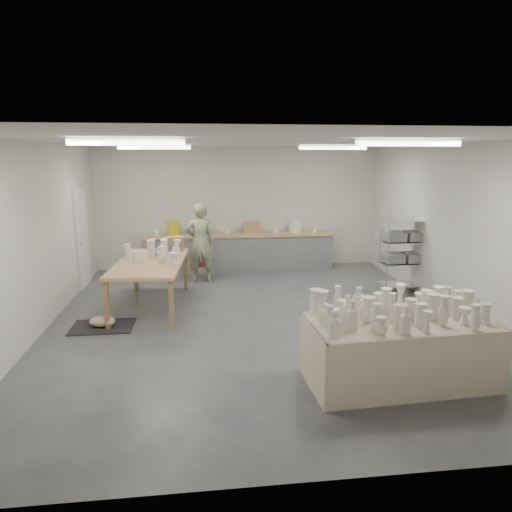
{
  "coord_description": "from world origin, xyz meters",
  "views": [
    {
      "loc": [
        -0.92,
        -7.37,
        2.78
      ],
      "look_at": [
        0.02,
        0.41,
        1.05
      ],
      "focal_mm": 32.0,
      "sensor_mm": 36.0,
      "label": 1
    }
  ],
  "objects": [
    {
      "name": "red_stool",
      "position": [
        -0.96,
        2.92,
        0.32
      ],
      "size": [
        0.4,
        0.4,
        0.35
      ],
      "rotation": [
        0.0,
        0.0,
        0.08
      ],
      "color": "#AD1B18",
      "rests_on": "ground"
    },
    {
      "name": "work_table",
      "position": [
        -1.8,
        1.11,
        0.88
      ],
      "size": [
        1.35,
        2.43,
        1.21
      ],
      "rotation": [
        0.0,
        0.0,
        -0.07
      ],
      "color": "tan",
      "rests_on": "ground"
    },
    {
      "name": "back_counter",
      "position": [
        -0.01,
        3.68,
        0.49
      ],
      "size": [
        4.6,
        0.6,
        1.24
      ],
      "color": "tan",
      "rests_on": "ground"
    },
    {
      "name": "drying_table",
      "position": [
        1.46,
        -2.33,
        0.46
      ],
      "size": [
        2.33,
        1.2,
        1.18
      ],
      "rotation": [
        0.0,
        0.0,
        0.05
      ],
      "color": "olive",
      "rests_on": "ground"
    },
    {
      "name": "rug",
      "position": [
        -2.59,
        0.01,
        0.01
      ],
      "size": [
        1.0,
        0.7,
        0.02
      ],
      "primitive_type": "cube",
      "color": "black",
      "rests_on": "ground"
    },
    {
      "name": "room",
      "position": [
        -0.11,
        0.08,
        2.06
      ],
      "size": [
        8.0,
        8.02,
        3.0
      ],
      "color": "#424449",
      "rests_on": "ground"
    },
    {
      "name": "potter",
      "position": [
        -0.96,
        2.65,
        0.89
      ],
      "size": [
        0.67,
        0.46,
        1.79
      ],
      "primitive_type": "imported",
      "rotation": [
        0.0,
        0.0,
        3.2
      ],
      "color": "gray",
      "rests_on": "ground"
    },
    {
      "name": "wire_shelf",
      "position": [
        3.2,
        1.4,
        0.92
      ],
      "size": [
        0.88,
        0.48,
        1.8
      ],
      "color": "silver",
      "rests_on": "ground"
    },
    {
      "name": "cat",
      "position": [
        -2.57,
        -0.01,
        0.11
      ],
      "size": [
        0.43,
        0.32,
        0.18
      ],
      "rotation": [
        0.0,
        0.0,
        -0.03
      ],
      "color": "white",
      "rests_on": "rug"
    }
  ]
}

